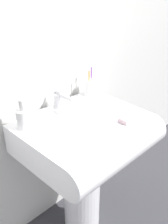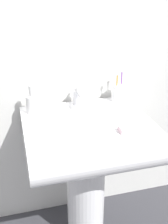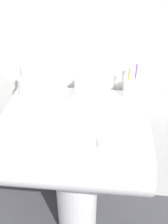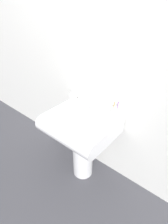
# 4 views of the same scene
# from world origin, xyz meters

# --- Properties ---
(wall_back) EXTENTS (5.00, 0.05, 2.40)m
(wall_back) POSITION_xyz_m (0.00, 0.27, 1.20)
(wall_back) COLOR silver
(wall_back) RESTS_ON ground
(sink_pedestal) EXTENTS (0.21, 0.21, 0.61)m
(sink_pedestal) POSITION_xyz_m (0.00, 0.00, 0.30)
(sink_pedestal) COLOR white
(sink_pedestal) RESTS_ON ground
(sink_basin) EXTENTS (0.62, 0.53, 0.16)m
(sink_basin) POSITION_xyz_m (0.00, -0.06, 0.69)
(sink_basin) COLOR white
(sink_basin) RESTS_ON sink_pedestal
(faucet) EXTENTS (0.05, 0.14, 0.10)m
(faucet) POSITION_xyz_m (-0.00, 0.16, 0.82)
(faucet) COLOR silver
(faucet) RESTS_ON sink_basin
(toothbrush_cup) EXTENTS (0.07, 0.07, 0.19)m
(toothbrush_cup) POSITION_xyz_m (0.23, 0.17, 0.82)
(toothbrush_cup) COLOR white
(toothbrush_cup) RESTS_ON sink_basin
(soap_bottle) EXTENTS (0.07, 0.07, 0.15)m
(soap_bottle) POSITION_xyz_m (-0.24, 0.14, 0.82)
(soap_bottle) COLOR white
(soap_bottle) RESTS_ON sink_basin
(bar_soap) EXTENTS (0.07, 0.05, 0.02)m
(bar_soap) POSITION_xyz_m (0.14, -0.17, 0.78)
(bar_soap) COLOR silver
(bar_soap) RESTS_ON sink_basin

